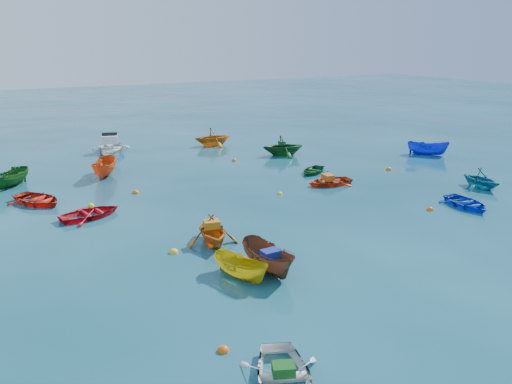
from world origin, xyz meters
name	(u,v)px	position (x,y,z in m)	size (l,w,h in m)	color
ground	(305,228)	(0.00, 0.00, 0.00)	(160.00, 160.00, 0.00)	#093543
sampan_brown_mid	(268,271)	(-3.79, -3.18, 0.00)	(1.17, 3.09, 1.20)	brown
dinghy_blue_se	(466,207)	(9.25, -1.39, 0.00)	(2.05, 2.87, 0.59)	#0F32C1
dinghy_orange_w	(212,243)	(-4.62, 0.33, 0.00)	(2.27, 2.64, 1.39)	#C55E12
sampan_yellow_mid	(241,278)	(-4.97, -3.23, 0.00)	(0.97, 2.58, 1.00)	gold
dinghy_green_e	(313,173)	(5.98, 8.24, 0.00)	(1.79, 2.50, 0.52)	#10451D
dinghy_cyan_se	(480,188)	(12.88, 0.66, 0.00)	(2.12, 2.46, 1.30)	#156886
dinghy_red_nw	(91,217)	(-8.71, 6.21, 0.00)	(2.15, 3.00, 0.62)	red
sampan_orange_n	(106,176)	(-6.43, 13.74, 0.00)	(1.27, 3.36, 1.30)	#CE4513
dinghy_green_n	(283,155)	(6.89, 13.63, 0.00)	(2.68, 3.11, 1.64)	#104718
dinghy_red_ne	(329,185)	(5.30, 5.43, 0.00)	(2.06, 2.88, 0.60)	red
sampan_blue_far	(427,155)	(16.84, 8.64, 0.00)	(1.15, 3.05, 1.18)	#1028D3
dinghy_red_far	(38,204)	(-10.84, 9.79, 0.00)	(2.30, 3.22, 0.67)	red
dinghy_orange_far	(213,145)	(3.62, 19.54, 0.00)	(2.67, 3.10, 1.63)	#BD6611
sampan_green_far	(9,188)	(-12.06, 13.86, 0.00)	(1.18, 3.14, 1.21)	#135316
motorboat_white	(111,152)	(-4.51, 20.93, 0.00)	(2.99, 4.18, 1.47)	white
tarp_green_a	(283,369)	(-6.65, -9.11, 0.45)	(0.58, 0.44, 0.28)	#134F17
tarp_blue_a	(270,254)	(-3.78, -3.33, 0.76)	(0.66, 0.50, 0.32)	navy
tarp_orange_a	(212,224)	(-4.61, 0.38, 0.86)	(0.67, 0.51, 0.33)	orange
tarp_green_b	(282,143)	(6.79, 13.66, 0.96)	(0.58, 0.44, 0.28)	#134E24
tarp_orange_b	(328,177)	(5.20, 5.44, 0.47)	(0.73, 0.55, 0.35)	#D65D15
buoy_or_a	(223,351)	(-7.44, -7.09, 0.00)	(0.34, 0.34, 0.34)	#DB540B
buoy_ye_a	(174,253)	(-6.45, 0.13, 0.00)	(0.38, 0.38, 0.38)	yellow
buoy_or_b	(430,210)	(7.15, -0.91, 0.00)	(0.35, 0.35, 0.35)	#E95A0C
buoy_ye_b	(91,206)	(-8.37, 7.98, 0.00)	(0.33, 0.33, 0.33)	yellow
buoy_or_c	(136,193)	(-5.65, 9.22, 0.00)	(0.38, 0.38, 0.38)	orange
buoy_ye_c	(280,194)	(1.63, 5.13, 0.00)	(0.29, 0.29, 0.29)	yellow
buoy_or_d	(389,170)	(11.00, 6.46, 0.00)	(0.39, 0.39, 0.39)	#D6620B
buoy_ye_d	(102,172)	(-6.40, 15.10, 0.00)	(0.34, 0.34, 0.34)	yellow
buoy_or_e	(234,161)	(2.79, 13.73, 0.00)	(0.35, 0.35, 0.35)	#DC5F0B
buoy_ye_e	(288,155)	(7.28, 13.52, 0.00)	(0.37, 0.37, 0.37)	yellow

